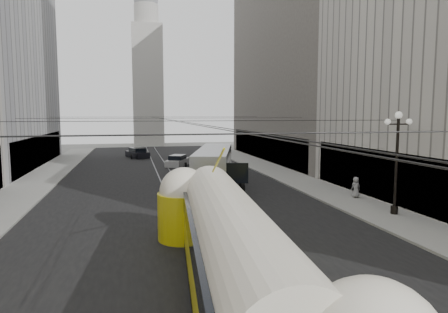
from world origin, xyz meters
TOP-DOWN VIEW (x-y plane):
  - road at (0.00, 32.50)m, footprint 20.00×85.00m
  - sidewalk_left at (-12.00, 36.00)m, footprint 4.00×72.00m
  - sidewalk_right at (12.00, 36.00)m, footprint 4.00×72.00m
  - rail_left at (-0.75, 32.50)m, footprint 0.12×85.00m
  - rail_right at (0.75, 32.50)m, footprint 0.12×85.00m
  - building_right_far at (20.00, 48.00)m, footprint 12.60×32.60m
  - distant_tower at (0.00, 80.00)m, footprint 6.00×6.00m
  - lamppost_right_mid at (12.60, 18.00)m, footprint 1.86×0.44m
  - catenary at (0.12, 31.49)m, footprint 25.00×72.00m
  - streetcar at (-0.15, 9.22)m, footprint 4.01×17.04m
  - city_bus at (3.76, 31.10)m, footprint 6.08×13.38m
  - sedan_white_far at (2.03, 44.94)m, footprint 3.44×4.70m
  - sedan_dark_far at (-2.62, 55.62)m, footprint 3.52×5.02m
  - pedestrian_sidewalk_right at (12.91, 22.97)m, footprint 0.79×0.52m

SIDE VIEW (x-z plane):
  - road at x=0.00m, z-range -0.01..0.01m
  - rail_left at x=-0.75m, z-range -0.02..0.02m
  - rail_right at x=0.75m, z-range -0.02..0.02m
  - sidewalk_left at x=-12.00m, z-range 0.00..0.15m
  - sidewalk_right at x=12.00m, z-range 0.00..0.15m
  - sedan_white_far at x=2.03m, z-range -0.06..1.31m
  - sedan_dark_far at x=-2.62m, z-range -0.07..1.40m
  - pedestrian_sidewalk_right at x=12.91m, z-range 0.15..1.70m
  - city_bus at x=3.76m, z-range 0.16..3.44m
  - streetcar at x=-0.15m, z-range -0.04..3.71m
  - lamppost_right_mid at x=12.60m, z-range 0.56..6.93m
  - catenary at x=0.12m, z-range 5.77..6.00m
  - distant_tower at x=0.00m, z-range -0.71..30.65m
  - building_right_far at x=20.00m, z-range 0.01..32.61m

